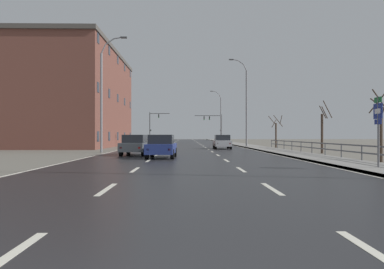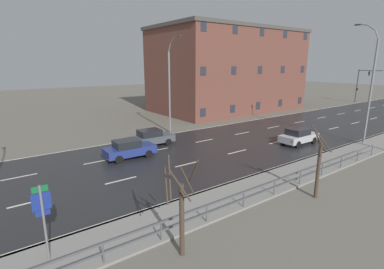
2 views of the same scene
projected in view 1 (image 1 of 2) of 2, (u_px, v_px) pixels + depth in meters
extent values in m
cube|color=#666056|center=(186.00, 146.00, 50.24)|extent=(160.00, 160.00, 0.12)
cube|color=#232326|center=(186.00, 144.00, 62.24)|extent=(14.00, 120.00, 0.02)
cube|color=beige|center=(5.00, 259.00, 4.21)|extent=(0.16, 2.20, 0.01)
cube|color=beige|center=(107.00, 189.00, 9.61)|extent=(0.16, 2.20, 0.01)
cube|color=beige|center=(135.00, 170.00, 15.01)|extent=(0.16, 2.20, 0.01)
cube|color=beige|center=(148.00, 161.00, 20.41)|extent=(0.16, 2.20, 0.01)
cube|color=beige|center=(156.00, 155.00, 25.80)|extent=(0.16, 2.20, 0.01)
cube|color=beige|center=(161.00, 152.00, 31.20)|extent=(0.16, 2.20, 0.01)
cube|color=beige|center=(165.00, 149.00, 36.60)|extent=(0.16, 2.20, 0.01)
cube|color=beige|center=(168.00, 147.00, 42.00)|extent=(0.16, 2.20, 0.01)
cube|color=beige|center=(170.00, 146.00, 47.40)|extent=(0.16, 2.20, 0.01)
cube|color=beige|center=(171.00, 145.00, 52.80)|extent=(0.16, 2.20, 0.01)
cube|color=beige|center=(173.00, 144.00, 58.20)|extent=(0.16, 2.20, 0.01)
cube|color=beige|center=(174.00, 143.00, 63.60)|extent=(0.16, 2.20, 0.01)
cube|color=beige|center=(175.00, 143.00, 69.00)|extent=(0.16, 2.20, 0.01)
cube|color=beige|center=(175.00, 142.00, 74.40)|extent=(0.16, 2.20, 0.01)
cube|color=beige|center=(176.00, 142.00, 79.79)|extent=(0.16, 2.20, 0.01)
cube|color=beige|center=(177.00, 141.00, 85.19)|extent=(0.16, 2.20, 0.01)
cube|color=beige|center=(177.00, 141.00, 90.59)|extent=(0.16, 2.20, 0.01)
cube|color=beige|center=(178.00, 141.00, 95.99)|extent=(0.16, 2.20, 0.01)
cube|color=beige|center=(178.00, 140.00, 101.39)|extent=(0.16, 2.20, 0.01)
cube|color=beige|center=(178.00, 140.00, 106.79)|extent=(0.16, 2.20, 0.01)
cube|color=beige|center=(179.00, 140.00, 112.19)|extent=(0.16, 2.20, 0.01)
cube|color=beige|center=(179.00, 140.00, 117.59)|extent=(0.16, 2.20, 0.01)
cube|color=beige|center=(380.00, 256.00, 4.30)|extent=(0.16, 2.20, 0.01)
cube|color=beige|center=(272.00, 189.00, 9.69)|extent=(0.16, 2.20, 0.01)
cube|color=beige|center=(241.00, 170.00, 15.09)|extent=(0.16, 2.20, 0.01)
cube|color=beige|center=(226.00, 160.00, 20.49)|extent=(0.16, 2.20, 0.01)
cube|color=beige|center=(218.00, 155.00, 25.89)|extent=(0.16, 2.20, 0.01)
cube|color=beige|center=(212.00, 152.00, 31.29)|extent=(0.16, 2.20, 0.01)
cube|color=beige|center=(208.00, 149.00, 36.69)|extent=(0.16, 2.20, 0.01)
cube|color=beige|center=(205.00, 147.00, 42.09)|extent=(0.16, 2.20, 0.01)
cube|color=beige|center=(203.00, 146.00, 47.49)|extent=(0.16, 2.20, 0.01)
cube|color=beige|center=(201.00, 145.00, 52.89)|extent=(0.16, 2.20, 0.01)
cube|color=beige|center=(200.00, 144.00, 58.29)|extent=(0.16, 2.20, 0.01)
cube|color=beige|center=(199.00, 143.00, 63.68)|extent=(0.16, 2.20, 0.01)
cube|color=beige|center=(198.00, 143.00, 69.08)|extent=(0.16, 2.20, 0.01)
cube|color=beige|center=(197.00, 142.00, 74.48)|extent=(0.16, 2.20, 0.01)
cube|color=beige|center=(196.00, 142.00, 79.88)|extent=(0.16, 2.20, 0.01)
cube|color=beige|center=(195.00, 141.00, 85.28)|extent=(0.16, 2.20, 0.01)
cube|color=beige|center=(195.00, 141.00, 90.68)|extent=(0.16, 2.20, 0.01)
cube|color=beige|center=(194.00, 141.00, 96.08)|extent=(0.16, 2.20, 0.01)
cube|color=beige|center=(194.00, 140.00, 101.48)|extent=(0.16, 2.20, 0.01)
cube|color=beige|center=(193.00, 140.00, 106.88)|extent=(0.16, 2.20, 0.01)
cube|color=beige|center=(193.00, 140.00, 112.28)|extent=(0.16, 2.20, 0.01)
cube|color=beige|center=(193.00, 140.00, 117.68)|extent=(0.16, 2.20, 0.01)
cube|color=beige|center=(224.00, 143.00, 62.37)|extent=(0.16, 120.00, 0.01)
cube|color=beige|center=(149.00, 143.00, 62.11)|extent=(0.16, 120.00, 0.01)
cube|color=gray|center=(233.00, 143.00, 62.40)|extent=(3.00, 120.00, 0.12)
cube|color=slate|center=(225.00, 143.00, 62.37)|extent=(0.16, 120.00, 0.12)
cube|color=#515459|center=(325.00, 143.00, 24.41)|extent=(0.06, 30.52, 0.08)
cube|color=#515459|center=(325.00, 149.00, 24.41)|extent=(0.06, 30.52, 0.08)
cylinder|color=#515459|center=(362.00, 154.00, 19.32)|extent=(0.07, 0.07, 1.00)
cylinder|color=#515459|center=(341.00, 151.00, 21.87)|extent=(0.07, 0.07, 1.00)
cylinder|color=#515459|center=(325.00, 150.00, 24.41)|extent=(0.07, 0.07, 1.00)
cylinder|color=#515459|center=(312.00, 148.00, 26.95)|extent=(0.07, 0.07, 1.00)
cylinder|color=#515459|center=(301.00, 147.00, 29.50)|extent=(0.07, 0.07, 1.00)
cylinder|color=#515459|center=(292.00, 146.00, 32.04)|extent=(0.07, 0.07, 1.00)
cylinder|color=#515459|center=(284.00, 145.00, 34.58)|extent=(0.07, 0.07, 1.00)
cylinder|color=#515459|center=(277.00, 145.00, 37.12)|extent=(0.07, 0.07, 1.00)
cylinder|color=#515459|center=(271.00, 144.00, 39.67)|extent=(0.07, 0.07, 1.00)
cylinder|color=slate|center=(247.00, 109.00, 43.28)|extent=(0.20, 0.20, 9.70)
cylinder|color=slate|center=(245.00, 68.00, 43.29)|extent=(0.47, 0.11, 0.84)
cylinder|color=slate|center=(241.00, 62.00, 43.28)|extent=(0.78, 0.11, 0.59)
cylinder|color=slate|center=(235.00, 60.00, 43.27)|extent=(0.88, 0.11, 0.26)
cube|color=#333335|center=(231.00, 60.00, 43.26)|extent=(0.56, 0.24, 0.12)
cylinder|color=slate|center=(221.00, 120.00, 74.81)|extent=(0.20, 0.20, 9.66)
cylinder|color=slate|center=(220.00, 96.00, 74.81)|extent=(0.49, 0.11, 0.89)
cylinder|color=slate|center=(217.00, 93.00, 74.80)|extent=(0.82, 0.11, 0.62)
cylinder|color=slate|center=(214.00, 91.00, 74.79)|extent=(0.93, 0.11, 0.27)
cube|color=#333335|center=(211.00, 91.00, 74.78)|extent=(0.56, 0.24, 0.12)
cylinder|color=slate|center=(101.00, 103.00, 30.39)|extent=(0.20, 0.20, 8.81)
cylinder|color=slate|center=(104.00, 49.00, 30.40)|extent=(0.48, 0.11, 0.85)
cylinder|color=slate|center=(110.00, 41.00, 30.41)|extent=(0.79, 0.11, 0.60)
cylinder|color=slate|center=(119.00, 38.00, 30.43)|extent=(0.90, 0.11, 0.26)
cube|color=#333335|center=(124.00, 38.00, 30.44)|extent=(0.56, 0.24, 0.12)
cylinder|color=slate|center=(378.00, 133.00, 15.09)|extent=(0.09, 0.09, 3.25)
cube|color=#146633|center=(378.00, 100.00, 15.09)|extent=(0.03, 0.56, 0.24)
cube|color=navy|center=(378.00, 111.00, 15.09)|extent=(0.03, 0.68, 0.68)
cube|color=white|center=(377.00, 111.00, 15.09)|extent=(0.01, 0.44, 0.22)
cube|color=navy|center=(378.00, 122.00, 15.09)|extent=(0.03, 0.52, 0.22)
cylinder|color=#38383A|center=(221.00, 128.00, 76.35)|extent=(0.18, 0.18, 6.14)
cylinder|color=#38383A|center=(208.00, 116.00, 76.30)|extent=(5.97, 0.12, 0.12)
cube|color=black|center=(209.00, 118.00, 76.30)|extent=(0.20, 0.28, 0.80)
sphere|color=#2D2D2D|center=(210.00, 117.00, 76.15)|extent=(0.14, 0.14, 0.14)
sphere|color=#2D2D2D|center=(210.00, 118.00, 76.15)|extent=(0.14, 0.14, 0.14)
sphere|color=green|center=(210.00, 119.00, 76.15)|extent=(0.14, 0.14, 0.14)
cube|color=black|center=(204.00, 118.00, 76.28)|extent=(0.20, 0.28, 0.80)
sphere|color=#2D2D2D|center=(204.00, 117.00, 76.13)|extent=(0.14, 0.14, 0.14)
sphere|color=#2D2D2D|center=(204.00, 118.00, 76.13)|extent=(0.14, 0.14, 0.14)
sphere|color=green|center=(204.00, 119.00, 76.13)|extent=(0.14, 0.14, 0.14)
cube|color=black|center=(221.00, 130.00, 76.29)|extent=(0.18, 0.12, 0.32)
cylinder|color=#38383A|center=(150.00, 127.00, 74.37)|extent=(0.18, 0.18, 6.50)
cylinder|color=#38383A|center=(160.00, 113.00, 74.41)|extent=(4.30, 0.12, 0.12)
cube|color=black|center=(159.00, 116.00, 74.41)|extent=(0.20, 0.28, 0.80)
sphere|color=#2D2D2D|center=(159.00, 115.00, 74.26)|extent=(0.14, 0.14, 0.14)
sphere|color=#2D2D2D|center=(159.00, 116.00, 74.26)|extent=(0.14, 0.14, 0.14)
sphere|color=green|center=(159.00, 117.00, 74.26)|extent=(0.14, 0.14, 0.14)
cube|color=black|center=(151.00, 130.00, 74.32)|extent=(0.18, 0.12, 0.32)
cube|color=#474C51|center=(135.00, 147.00, 26.17)|extent=(1.93, 4.17, 0.64)
cube|color=black|center=(135.00, 139.00, 25.92)|extent=(1.64, 2.06, 0.60)
cube|color=slate|center=(137.00, 139.00, 26.87)|extent=(1.41, 0.14, 0.51)
cylinder|color=black|center=(148.00, 150.00, 27.42)|extent=(0.25, 0.67, 0.66)
cylinder|color=black|center=(128.00, 150.00, 27.46)|extent=(0.25, 0.67, 0.66)
cylinder|color=black|center=(143.00, 152.00, 24.88)|extent=(0.25, 0.67, 0.66)
cylinder|color=black|center=(121.00, 152.00, 24.92)|extent=(0.25, 0.67, 0.66)
cube|color=red|center=(121.00, 148.00, 24.15)|extent=(0.16, 0.05, 0.14)
cube|color=red|center=(139.00, 148.00, 24.12)|extent=(0.16, 0.05, 0.14)
cube|color=#B7B7BC|center=(222.00, 143.00, 37.99)|extent=(1.80, 4.12, 0.64)
cube|color=black|center=(222.00, 138.00, 37.74)|extent=(1.58, 2.02, 0.60)
cube|color=slate|center=(221.00, 138.00, 38.69)|extent=(1.40, 0.09, 0.51)
cylinder|color=black|center=(228.00, 146.00, 39.26)|extent=(0.23, 0.66, 0.66)
cylinder|color=black|center=(214.00, 146.00, 39.25)|extent=(0.23, 0.66, 0.66)
cylinder|color=black|center=(231.00, 146.00, 36.72)|extent=(0.23, 0.66, 0.66)
cylinder|color=black|center=(216.00, 146.00, 36.71)|extent=(0.23, 0.66, 0.66)
cube|color=red|center=(218.00, 144.00, 35.95)|extent=(0.16, 0.04, 0.14)
cube|color=red|center=(230.00, 144.00, 35.96)|extent=(0.16, 0.04, 0.14)
cube|color=navy|center=(162.00, 148.00, 22.94)|extent=(1.90, 4.16, 0.64)
cube|color=black|center=(161.00, 139.00, 22.69)|extent=(1.63, 2.05, 0.60)
cube|color=slate|center=(163.00, 139.00, 23.64)|extent=(1.41, 0.13, 0.51)
cylinder|color=black|center=(175.00, 152.00, 24.20)|extent=(0.24, 0.67, 0.66)
cylinder|color=black|center=(152.00, 152.00, 24.23)|extent=(0.24, 0.67, 0.66)
cylinder|color=black|center=(172.00, 154.00, 21.66)|extent=(0.24, 0.67, 0.66)
cylinder|color=black|center=(147.00, 154.00, 21.68)|extent=(0.24, 0.67, 0.66)
cube|color=red|center=(147.00, 150.00, 20.92)|extent=(0.16, 0.05, 0.14)
cube|color=red|center=(169.00, 150.00, 20.90)|extent=(0.16, 0.05, 0.14)
cube|color=brown|center=(68.00, 101.00, 47.02)|extent=(13.73, 23.61, 12.51)
cube|color=#4C4742|center=(68.00, 54.00, 47.03)|extent=(14.01, 24.08, 0.50)
cube|color=#282D38|center=(98.00, 136.00, 36.54)|extent=(0.04, 0.90, 1.10)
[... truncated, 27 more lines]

